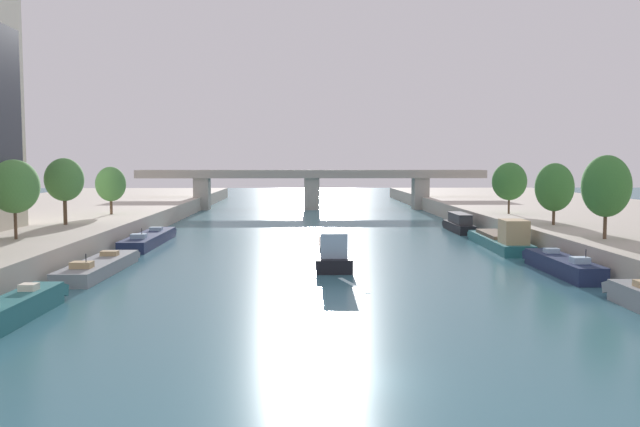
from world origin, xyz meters
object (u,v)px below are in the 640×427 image
tree_left_end_of_row (64,180)px  tree_left_distant (111,184)px  bridge_far (312,184)px  barge_midriver (332,250)px  moored_boat_left_downstream (13,309)px  moored_boat_left_second (149,239)px  tree_right_second (554,187)px  moored_boat_right_far (459,224)px  tree_right_far (606,186)px  moored_boat_left_far (99,266)px  moored_boat_right_near (562,265)px  tree_left_past_mid (14,187)px  moored_boat_right_midway (501,239)px  tree_right_nearest (509,181)px

tree_left_end_of_row → tree_left_distant: 13.72m
bridge_far → barge_midriver: bearing=-89.3°
moored_boat_left_downstream → moored_boat_left_second: moored_boat_left_downstream is taller
barge_midriver → tree_right_second: (23.46, 8.67, 5.33)m
moored_boat_right_far → tree_right_second: tree_right_second is taller
tree_right_far → bridge_far: tree_right_far is taller
moored_boat_left_far → tree_right_second: size_ratio=2.20×
tree_right_far → moored_boat_right_near: bearing=-145.0°
moored_boat_left_downstream → moored_boat_left_far: moored_boat_left_downstream is taller
barge_midriver → tree_left_end_of_row: tree_left_end_of_row is taller
moored_boat_left_downstream → tree_left_past_mid: tree_left_past_mid is taller
moored_boat_left_downstream → bridge_far: (18.03, 86.94, 4.03)m
moored_boat_left_downstream → tree_left_past_mid: bearing=112.5°
moored_boat_right_midway → tree_left_distant: 47.31m
moored_boat_right_near → tree_right_second: tree_right_second is taller
moored_boat_left_far → tree_right_far: bearing=3.1°
tree_left_distant → tree_right_nearest: bearing=-0.6°
moored_boat_right_midway → tree_right_far: bearing=-65.5°
moored_boat_left_far → tree_left_distant: (-7.52, 30.08, 5.57)m
moored_boat_left_second → tree_left_past_mid: 17.98m
tree_right_far → tree_right_nearest: tree_right_far is taller
tree_left_past_mid → tree_right_nearest: size_ratio=1.04×
tree_left_distant → tree_right_nearest: tree_right_nearest is taller
moored_boat_right_near → tree_left_past_mid: (-44.90, 4.77, 6.11)m
moored_boat_right_far → tree_right_far: bearing=-78.8°
moored_boat_right_midway → tree_left_past_mid: bearing=-166.9°
moored_boat_left_far → tree_left_end_of_row: (-8.38, 16.41, 6.48)m
tree_left_distant → moored_boat_left_second: bearing=-57.8°
tree_right_far → tree_right_second: size_ratio=1.11×
barge_midriver → tree_left_end_of_row: (-27.28, 10.29, 6.10)m
moored_boat_right_near → tree_right_nearest: bearing=80.0°
moored_boat_right_far → bridge_far: (-18.16, 40.13, 3.75)m
tree_right_nearest → moored_boat_right_near: bearing=-100.0°
tree_left_end_of_row → bridge_far: tree_left_end_of_row is taller
barge_midriver → moored_boat_left_second: (-19.11, 12.35, -0.33)m
moored_boat_left_downstream → moored_boat_left_far: size_ratio=0.81×
moored_boat_right_midway → bridge_far: 59.99m
barge_midriver → moored_boat_left_second: size_ratio=1.06×
tree_right_far → tree_right_second: (0.42, 12.54, -0.57)m
tree_right_second → tree_left_distant: bearing=163.0°
moored_boat_left_downstream → tree_right_far: 46.09m
barge_midriver → moored_boat_left_downstream: size_ratio=1.53×
barge_midriver → moored_boat_right_near: barge_midriver is taller
tree_right_second → tree_right_nearest: bearing=90.2°
moored_boat_left_downstream → moored_boat_right_midway: size_ratio=0.70×
moored_boat_right_near → moored_boat_right_midway: 15.14m
moored_boat_right_far → tree_left_past_mid: (-44.30, -27.19, 5.82)m
tree_left_end_of_row → tree_right_far: size_ratio=0.97×
moored_boat_left_second → tree_left_distant: (-7.30, 11.61, 5.51)m
tree_left_past_mid → tree_right_far: bearing=-1.4°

